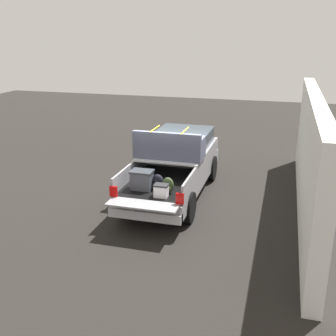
# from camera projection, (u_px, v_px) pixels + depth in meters

# --- Properties ---
(ground_plane) EXTENTS (40.00, 40.00, 0.00)m
(ground_plane) POSITION_uv_depth(u_px,v_px,m) (173.00, 195.00, 13.00)
(ground_plane) COLOR black
(pickup_truck) EXTENTS (6.05, 2.06, 2.23)m
(pickup_truck) POSITION_uv_depth(u_px,v_px,m) (176.00, 163.00, 13.02)
(pickup_truck) COLOR gray
(pickup_truck) RESTS_ON ground_plane
(building_facade) EXTENTS (9.92, 0.36, 3.28)m
(building_facade) POSITION_uv_depth(u_px,v_px,m) (310.00, 156.00, 11.37)
(building_facade) COLOR white
(building_facade) RESTS_ON ground_plane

